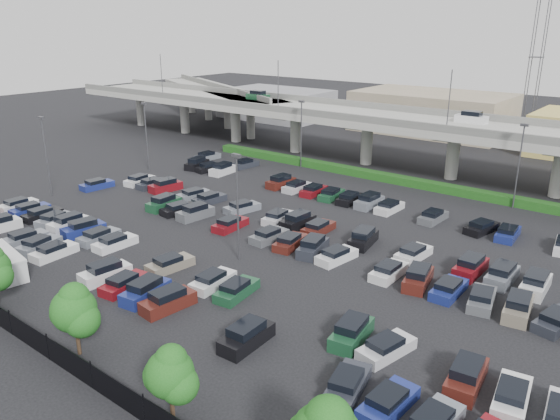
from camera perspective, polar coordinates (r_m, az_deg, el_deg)
name	(u,v)px	position (r m, az deg, el deg)	size (l,w,h in m)	color
ground	(290,235)	(58.11, 1.01, -2.62)	(280.00, 280.00, 0.00)	black
overpass	(421,127)	(83.21, 14.51, 8.43)	(150.00, 13.00, 15.80)	gray
on_ramp	(218,93)	(121.65, -6.46, 12.05)	(50.93, 30.13, 8.80)	gray
hedge	(397,179)	(78.32, 12.15, 3.14)	(66.00, 1.60, 1.10)	#164313
fence	(40,342)	(41.39, -23.81, -12.54)	(70.00, 0.10, 2.00)	black
tree_row	(61,303)	(40.13, -21.94, -9.02)	(65.07, 3.66, 5.94)	#332316
shuttle_bus	(2,262)	(54.89, -27.02, -4.86)	(6.92, 3.29, 2.14)	silver
parked_cars	(264,238)	(55.70, -1.67, -2.94)	(62.76, 41.64, 1.67)	maroon
light_poles	(271,168)	(60.08, -0.95, 4.37)	(66.90, 48.38, 10.30)	#48474C
distant_buildings	(559,129)	(108.30, 27.11, 7.57)	(138.00, 24.00, 9.00)	gray
comm_tower	(537,54)	(120.67, 25.26, 14.54)	(2.40, 2.40, 30.00)	#48474C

